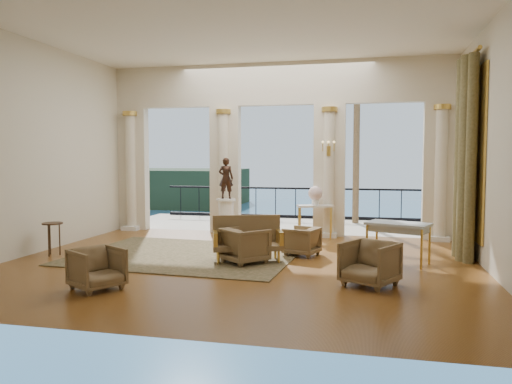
% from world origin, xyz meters
% --- Properties ---
extents(floor, '(9.00, 9.00, 0.00)m').
position_xyz_m(floor, '(0.00, 0.00, 0.00)').
color(floor, '#522C0A').
rests_on(floor, ground).
extents(room_walls, '(9.00, 9.00, 9.00)m').
position_xyz_m(room_walls, '(0.00, -1.12, 2.88)').
color(room_walls, beige).
rests_on(room_walls, ground).
extents(arcade, '(9.00, 0.56, 4.50)m').
position_xyz_m(arcade, '(-0.00, 3.82, 2.58)').
color(arcade, beige).
rests_on(arcade, ground).
extents(terrace, '(10.00, 3.60, 0.10)m').
position_xyz_m(terrace, '(0.00, 5.80, -0.05)').
color(terrace, '#B8AC98').
rests_on(terrace, ground).
extents(balustrade, '(9.00, 0.06, 1.03)m').
position_xyz_m(balustrade, '(0.00, 7.40, 0.41)').
color(balustrade, black).
rests_on(balustrade, terrace).
extents(palm_tree, '(2.00, 2.00, 4.50)m').
position_xyz_m(palm_tree, '(2.00, 6.60, 4.09)').
color(palm_tree, '#4C3823').
rests_on(palm_tree, terrace).
extents(headland, '(22.00, 18.00, 6.00)m').
position_xyz_m(headland, '(-30.00, 70.00, -3.00)').
color(headland, black).
rests_on(headland, sea).
extents(sea, '(160.00, 160.00, 0.00)m').
position_xyz_m(sea, '(0.00, 60.00, -6.00)').
color(sea, '#295D8E').
rests_on(sea, ground).
extents(curtain, '(0.33, 1.40, 4.09)m').
position_xyz_m(curtain, '(4.28, 1.50, 2.02)').
color(curtain, '#4F4A27').
rests_on(curtain, ground).
extents(window_frame, '(0.04, 1.60, 3.40)m').
position_xyz_m(window_frame, '(4.47, 1.50, 2.10)').
color(window_frame, gold).
rests_on(window_frame, room_walls).
extents(wall_sconce, '(0.30, 0.11, 0.33)m').
position_xyz_m(wall_sconce, '(1.40, 3.51, 2.23)').
color(wall_sconce, gold).
rests_on(wall_sconce, arcade).
extents(rug, '(4.67, 3.73, 0.02)m').
position_xyz_m(rug, '(-1.29, 0.57, 0.01)').
color(rug, '#282F16').
rests_on(rug, ground).
extents(armchair_a, '(0.92, 0.93, 0.71)m').
position_xyz_m(armchair_a, '(-1.67, -2.27, 0.36)').
color(armchair_a, '#4D3F24').
rests_on(armchair_a, ground).
extents(armchair_b, '(1.01, 0.99, 0.78)m').
position_xyz_m(armchair_b, '(2.44, -1.09, 0.39)').
color(armchair_b, '#4D3F24').
rests_on(armchair_b, ground).
extents(armchair_c, '(0.76, 0.79, 0.66)m').
position_xyz_m(armchair_c, '(1.06, 1.09, 0.33)').
color(armchair_c, '#4D3F24').
rests_on(armchair_c, ground).
extents(armchair_d, '(1.02, 1.01, 0.77)m').
position_xyz_m(armchair_d, '(0.10, 0.09, 0.38)').
color(armchair_d, '#4D3F24').
rests_on(armchair_d, ground).
extents(settee, '(1.46, 0.98, 0.89)m').
position_xyz_m(settee, '(0.09, 0.30, 0.44)').
color(settee, '#4D3F24').
rests_on(settee, ground).
extents(game_table, '(1.30, 1.01, 0.79)m').
position_xyz_m(game_table, '(2.97, 0.73, 0.71)').
color(game_table, '#9CAFC1').
rests_on(game_table, ground).
extents(pedestal, '(0.53, 0.53, 0.97)m').
position_xyz_m(pedestal, '(-1.20, 3.22, 0.47)').
color(pedestal, silver).
rests_on(pedestal, ground).
extents(statue, '(0.40, 0.27, 1.06)m').
position_xyz_m(statue, '(-1.20, 3.22, 1.50)').
color(statue, black).
rests_on(statue, pedestal).
extents(console_table, '(0.95, 0.66, 0.84)m').
position_xyz_m(console_table, '(1.10, 3.34, 0.70)').
color(console_table, silver).
rests_on(console_table, ground).
extents(urn, '(0.36, 0.36, 0.47)m').
position_xyz_m(urn, '(1.10, 3.34, 1.11)').
color(urn, silver).
rests_on(urn, console_table).
extents(side_table, '(0.42, 0.42, 0.68)m').
position_xyz_m(side_table, '(-4.00, -0.05, 0.59)').
color(side_table, black).
rests_on(side_table, ground).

